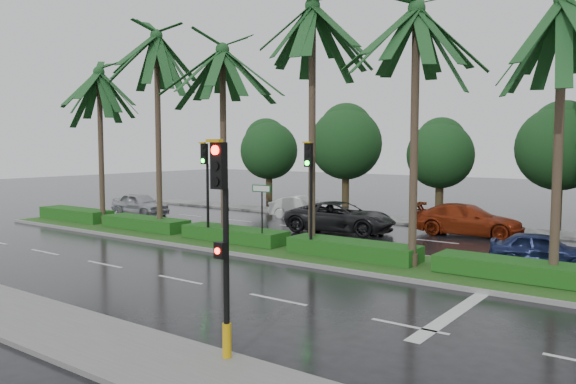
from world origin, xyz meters
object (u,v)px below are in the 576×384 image
Objects in this scene: signal_median_left at (206,177)px; car_silver at (140,204)px; car_darkgrey at (341,217)px; car_blue at (542,249)px; street_sign at (262,200)px; car_red at (468,220)px; car_white at (303,208)px; signal_near at (223,240)px.

signal_median_left reaches higher than car_silver.
car_darkgrey is 1.53× the size of car_blue.
street_sign is 10.74m from car_red.
car_silver is at bearing 160.75° from street_sign.
car_silver is at bearing 76.59° from car_blue.
car_white is (9.12, 4.74, -0.04)m from car_silver.
signal_near is at bearing -166.77° from car_darkgrey.
car_blue is at bearing 16.97° from signal_median_left.
car_darkgrey is 6.18m from car_red.
signal_near is 19.13m from car_red.
signal_median_left is 13.80m from car_blue.
signal_median_left is at bearing 95.91° from car_blue.
street_sign reaches higher than car_red.
car_blue is at bearing -121.09° from car_white.
signal_near is 1.00× the size of signal_median_left.
signal_median_left reaches higher than street_sign.
car_white is 5.51m from car_darkgrey.
car_darkgrey reaches higher than car_red.
car_white is at bearing 98.81° from signal_median_left.
street_sign is 10.80m from car_blue.
street_sign is 6.46m from car_darkgrey.
car_darkgrey is 1.06× the size of car_red.
car_silver is at bearing 144.65° from signal_near.
signal_median_left is 1.21× the size of car_blue.
signal_median_left is (-10.00, 9.69, 0.49)m from signal_near.
signal_near is 0.84× the size of car_red.
car_darkgrey reaches higher than car_silver.
signal_near is 13.93m from signal_median_left.
signal_median_left is 10.07m from car_white.
signal_median_left reaches higher than car_darkgrey.
signal_median_left reaches higher than car_blue.
car_blue is at bearing 77.61° from signal_near.
car_silver reaches higher than car_white.
street_sign is 0.50× the size of car_red.
signal_near reaches higher than car_silver.
car_darkgrey is (4.50, -3.18, 0.10)m from car_white.
car_red is at bearing -101.73° from car_white.
car_white is 10.01m from car_red.
signal_median_left is 12.80m from car_red.
car_white is at bearing 115.35° from street_sign.
car_darkgrey is at bearing 113.39° from signal_near.
signal_median_left is 0.79× the size of car_darkgrey.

